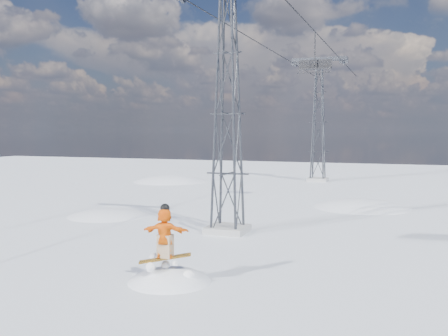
# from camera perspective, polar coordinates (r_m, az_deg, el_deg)

# --- Properties ---
(ground) EXTENTS (120.00, 120.00, 0.00)m
(ground) POSITION_cam_1_polar(r_m,az_deg,el_deg) (16.68, -11.81, -12.27)
(ground) COLOR white
(ground) RESTS_ON ground
(snow_terrain) EXTENTS (39.00, 37.00, 22.00)m
(snow_terrain) POSITION_cam_1_polar(r_m,az_deg,el_deg) (39.90, -0.77, -16.72)
(snow_terrain) COLOR white
(snow_terrain) RESTS_ON ground
(lift_tower_near) EXTENTS (5.20, 1.80, 11.43)m
(lift_tower_near) POSITION_cam_1_polar(r_m,az_deg,el_deg) (22.89, 0.41, 6.15)
(lift_tower_near) COLOR #999999
(lift_tower_near) RESTS_ON ground
(lift_tower_far) EXTENTS (5.20, 1.80, 11.43)m
(lift_tower_far) POSITION_cam_1_polar(r_m,az_deg,el_deg) (47.18, 10.74, 5.14)
(lift_tower_far) COLOR #999999
(lift_tower_far) RESTS_ON ground
(haul_cables) EXTENTS (4.46, 51.00, 0.06)m
(haul_cables) POSITION_cam_1_polar(r_m,az_deg,el_deg) (34.48, 7.09, 14.50)
(haul_cables) COLOR black
(haul_cables) RESTS_ON ground
(snowboarder_jump) EXTENTS (4.40, 4.40, 6.45)m
(snowboarder_jump) POSITION_cam_1_polar(r_m,az_deg,el_deg) (16.71, -6.19, -18.16)
(snowboarder_jump) COLOR white
(snowboarder_jump) RESTS_ON ground
(lift_chair_mid) EXTENTS (2.07, 0.60, 2.57)m
(lift_chair_mid) POSITION_cam_1_polar(r_m,az_deg,el_deg) (32.33, 10.34, 11.47)
(lift_chair_mid) COLOR black
(lift_chair_mid) RESTS_ON ground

